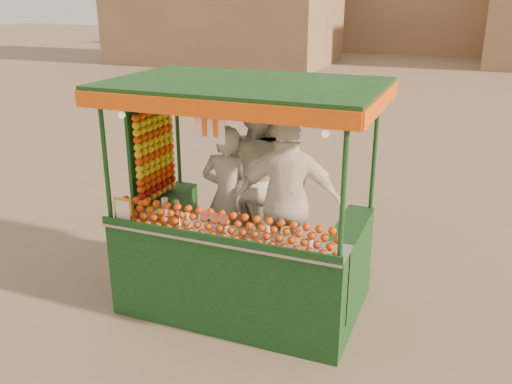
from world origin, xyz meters
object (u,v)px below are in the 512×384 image
at_px(vendor_left, 228,197).
at_px(vendor_middle, 258,178).
at_px(juice_cart, 235,240).
at_px(vendor_right, 288,203).

bearing_deg(vendor_left, vendor_middle, -138.46).
relative_size(juice_cart, vendor_middle, 1.35).
height_order(vendor_left, vendor_right, vendor_right).
distance_m(juice_cart, vendor_right, 0.67).
xyz_separation_m(vendor_left, vendor_middle, (0.23, 0.27, 0.17)).
bearing_deg(vendor_right, juice_cart, 4.67).
xyz_separation_m(juice_cart, vendor_right, (0.50, 0.18, 0.41)).
height_order(juice_cart, vendor_left, juice_cart).
height_order(juice_cart, vendor_middle, juice_cart).
bearing_deg(vendor_middle, vendor_right, 152.22).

